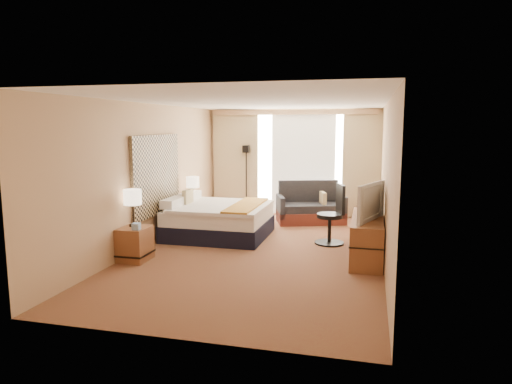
% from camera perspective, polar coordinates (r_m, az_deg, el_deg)
% --- Properties ---
extents(floor, '(4.20, 7.00, 0.02)m').
position_cam_1_polar(floor, '(8.15, 0.54, -7.36)').
color(floor, maroon).
rests_on(floor, ground).
extents(ceiling, '(4.20, 7.00, 0.02)m').
position_cam_1_polar(ceiling, '(7.86, 0.56, 11.21)').
color(ceiling, white).
rests_on(ceiling, wall_back).
extents(wall_back, '(4.20, 0.02, 2.60)m').
position_cam_1_polar(wall_back, '(11.32, 4.70, 3.70)').
color(wall_back, tan).
rests_on(wall_back, ground).
extents(wall_front, '(4.20, 0.02, 2.60)m').
position_cam_1_polar(wall_front, '(4.61, -9.69, -3.07)').
color(wall_front, tan).
rests_on(wall_front, ground).
extents(wall_left, '(0.02, 7.00, 2.60)m').
position_cam_1_polar(wall_left, '(8.64, -13.14, 2.09)').
color(wall_left, tan).
rests_on(wall_left, ground).
extents(wall_right, '(0.02, 7.00, 2.60)m').
position_cam_1_polar(wall_right, '(7.69, 15.95, 1.26)').
color(wall_right, tan).
rests_on(wall_right, ground).
extents(headboard, '(0.06, 1.85, 1.50)m').
position_cam_1_polar(headboard, '(8.80, -12.31, 2.10)').
color(headboard, black).
rests_on(headboard, wall_left).
extents(nightstand_left, '(0.45, 0.52, 0.55)m').
position_cam_1_polar(nightstand_left, '(7.80, -14.91, -6.29)').
color(nightstand_left, brown).
rests_on(nightstand_left, floor).
extents(nightstand_right, '(0.45, 0.52, 0.55)m').
position_cam_1_polar(nightstand_right, '(10.00, -7.98, -2.89)').
color(nightstand_right, brown).
rests_on(nightstand_right, floor).
extents(media_dresser, '(0.50, 1.80, 0.70)m').
position_cam_1_polar(media_dresser, '(7.86, 13.69, -5.57)').
color(media_dresser, brown).
rests_on(media_dresser, floor).
extents(window, '(2.30, 0.02, 2.30)m').
position_cam_1_polar(window, '(11.25, 5.94, 3.76)').
color(window, white).
rests_on(window, wall_back).
extents(curtains, '(4.12, 0.19, 2.56)m').
position_cam_1_polar(curtains, '(11.20, 4.60, 4.21)').
color(curtains, beige).
rests_on(curtains, floor).
extents(bed, '(1.91, 1.74, 0.93)m').
position_cam_1_polar(bed, '(9.16, -4.68, -3.46)').
color(bed, black).
rests_on(bed, floor).
extents(loveseat, '(1.69, 1.25, 0.94)m').
position_cam_1_polar(loveseat, '(10.54, 6.81, -2.09)').
color(loveseat, '#5C241A').
rests_on(loveseat, floor).
extents(floor_lamp, '(0.22, 0.22, 1.72)m').
position_cam_1_polar(floor_lamp, '(11.36, -1.23, 3.30)').
color(floor_lamp, black).
rests_on(floor_lamp, floor).
extents(desk_chair, '(0.56, 0.55, 1.12)m').
position_cam_1_polar(desk_chair, '(8.64, 9.58, -3.16)').
color(desk_chair, black).
rests_on(desk_chair, floor).
extents(lamp_left, '(0.29, 0.29, 0.62)m').
position_cam_1_polar(lamp_left, '(7.73, -15.17, -0.71)').
color(lamp_left, black).
rests_on(lamp_left, nightstand_left).
extents(lamp_right, '(0.27, 0.27, 0.57)m').
position_cam_1_polar(lamp_right, '(9.88, -7.92, 1.17)').
color(lamp_right, black).
rests_on(lamp_right, nightstand_right).
extents(tissue_box, '(0.13, 0.13, 0.11)m').
position_cam_1_polar(tissue_box, '(7.55, -14.74, -4.18)').
color(tissue_box, '#97BDEA').
rests_on(tissue_box, nightstand_left).
extents(telephone, '(0.23, 0.21, 0.07)m').
position_cam_1_polar(telephone, '(9.97, -7.98, -1.10)').
color(telephone, black).
rests_on(telephone, nightstand_right).
extents(television, '(0.50, 1.03, 0.60)m').
position_cam_1_polar(television, '(7.49, 13.47, -1.13)').
color(television, black).
rests_on(television, media_dresser).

